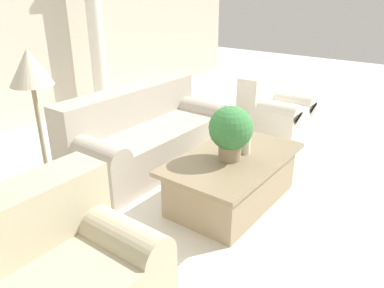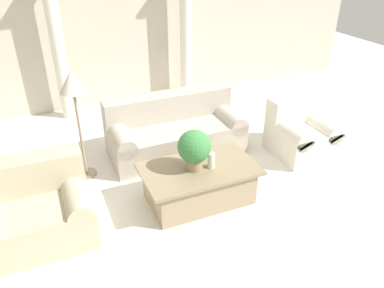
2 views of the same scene
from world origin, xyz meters
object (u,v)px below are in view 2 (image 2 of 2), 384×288
(armchair, at_px, (301,132))
(coffee_table, at_px, (199,183))
(loveseat, at_px, (34,209))
(potted_plant, at_px, (194,148))
(sofa_long, at_px, (175,130))
(floor_lamp, at_px, (73,90))

(armchair, bearing_deg, coffee_table, -165.79)
(loveseat, xyz_separation_m, potted_plant, (1.77, -0.12, 0.40))
(loveseat, relative_size, coffee_table, 0.84)
(sofa_long, distance_m, armchair, 1.84)
(floor_lamp, relative_size, armchair, 1.83)
(loveseat, xyz_separation_m, floor_lamp, (0.66, 0.97, 0.87))
(armchair, bearing_deg, potted_plant, -166.35)
(potted_plant, distance_m, floor_lamp, 1.63)
(loveseat, relative_size, potted_plant, 2.33)
(sofa_long, bearing_deg, potted_plant, -100.24)
(sofa_long, height_order, floor_lamp, floor_lamp)
(floor_lamp, xyz_separation_m, armchair, (3.01, -0.63, -0.88))
(sofa_long, distance_m, potted_plant, 1.32)
(potted_plant, height_order, floor_lamp, floor_lamp)
(sofa_long, bearing_deg, loveseat, -150.94)
(potted_plant, bearing_deg, loveseat, 175.97)
(potted_plant, bearing_deg, sofa_long, 79.76)
(potted_plant, distance_m, armchair, 1.99)
(potted_plant, bearing_deg, coffee_table, -4.30)
(armchair, bearing_deg, loveseat, -174.77)
(sofa_long, xyz_separation_m, loveseat, (-1.99, -1.11, 0.01))
(loveseat, bearing_deg, sofa_long, 29.06)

